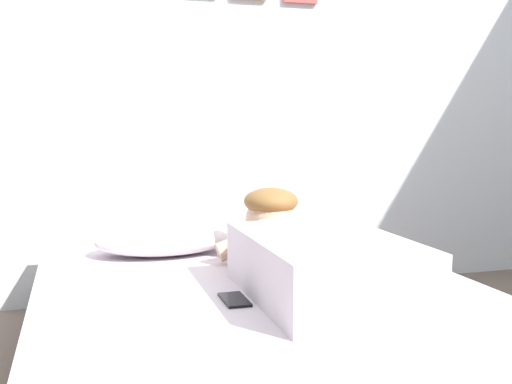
{
  "coord_description": "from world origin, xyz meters",
  "views": [
    {
      "loc": [
        -0.83,
        -1.56,
        0.86
      ],
      "look_at": [
        -0.2,
        0.58,
        0.61
      ],
      "focal_mm": 42.39,
      "sensor_mm": 36.0,
      "label": 1
    }
  ],
  "objects": [
    {
      "name": "back_wall",
      "position": [
        -0.0,
        1.41,
        1.25
      ],
      "size": [
        4.2,
        0.12,
        2.5
      ],
      "color": "silver",
      "rests_on": "ground"
    },
    {
      "name": "person_lying",
      "position": [
        -0.15,
        0.17,
        0.46
      ],
      "size": [
        0.43,
        0.92,
        0.27
      ],
      "color": "silver",
      "rests_on": "bed"
    },
    {
      "name": "bed",
      "position": [
        -0.3,
        0.29,
        0.18
      ],
      "size": [
        1.4,
        1.93,
        0.36
      ],
      "color": "#726051",
      "rests_on": "ground"
    },
    {
      "name": "cell_phone",
      "position": [
        -0.41,
        0.07,
        0.36
      ],
      "size": [
        0.07,
        0.14,
        0.01
      ],
      "primitive_type": "cube",
      "color": "black",
      "rests_on": "bed"
    },
    {
      "name": "coffee_cup",
      "position": [
        -0.2,
        0.61,
        0.39
      ],
      "size": [
        0.12,
        0.09,
        0.07
      ],
      "color": "white",
      "rests_on": "bed"
    },
    {
      "name": "pillow",
      "position": [
        -0.52,
        0.75,
        0.41
      ],
      "size": [
        0.52,
        0.32,
        0.11
      ],
      "primitive_type": "ellipsoid",
      "color": "silver",
      "rests_on": "bed"
    }
  ]
}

